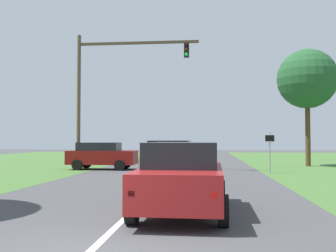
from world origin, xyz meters
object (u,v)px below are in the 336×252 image
at_px(red_suv_near, 183,175).
at_px(pickup_truck_lead, 171,161).
at_px(traffic_light, 108,81).
at_px(crossing_suv_far, 102,155).
at_px(oak_tree_right, 307,79).
at_px(keep_moving_sign, 270,147).

distance_m(red_suv_near, pickup_truck_lead, 7.76).
distance_m(traffic_light, crossing_suv_far, 4.87).
distance_m(red_suv_near, oak_tree_right, 21.47).
height_order(pickup_truck_lead, traffic_light, traffic_light).
height_order(pickup_truck_lead, keep_moving_sign, keep_moving_sign).
bearing_deg(traffic_light, keep_moving_sign, -7.35).
bearing_deg(red_suv_near, crossing_suv_far, 113.06).
bearing_deg(pickup_truck_lead, traffic_light, 125.79).
bearing_deg(crossing_suv_far, oak_tree_right, 17.82).
xyz_separation_m(keep_moving_sign, crossing_suv_far, (-10.51, 1.65, -0.59)).
bearing_deg(keep_moving_sign, traffic_light, 172.65).
bearing_deg(keep_moving_sign, oak_tree_right, 59.03).
bearing_deg(crossing_suv_far, red_suv_near, -66.94).
distance_m(pickup_truck_lead, keep_moving_sign, 7.49).
distance_m(keep_moving_sign, oak_tree_right, 8.76).
height_order(oak_tree_right, crossing_suv_far, oak_tree_right).
bearing_deg(oak_tree_right, traffic_light, -160.28).
bearing_deg(red_suv_near, keep_moving_sign, 71.56).
bearing_deg(pickup_truck_lead, keep_moving_sign, 44.33).
bearing_deg(crossing_suv_far, pickup_truck_lead, -53.07).
bearing_deg(keep_moving_sign, crossing_suv_far, 171.06).
bearing_deg(red_suv_near, oak_tree_right, 67.20).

